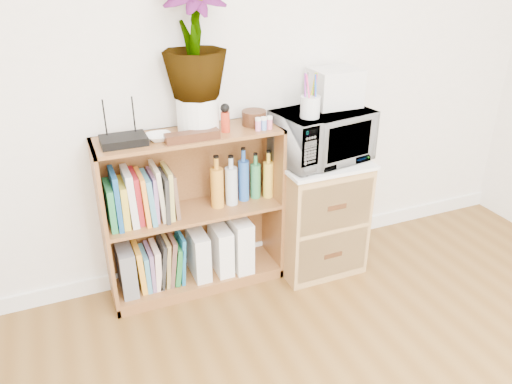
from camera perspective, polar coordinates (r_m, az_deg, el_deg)
skirting_board at (r=3.26m, az=-1.45°, el=-6.82°), size 4.00×0.02×0.10m
bookshelf at (r=2.84m, az=-7.12°, el=-2.48°), size 1.00×0.30×0.95m
wicker_unit at (r=3.09m, az=6.89°, el=-2.56°), size 0.50×0.45×0.70m
microwave at (r=2.87m, az=7.53°, el=6.39°), size 0.57×0.43×0.29m
pen_cup at (r=2.69m, az=6.21°, el=9.65°), size 0.10×0.10×0.11m
small_appliance at (r=2.91m, az=8.98°, el=11.73°), size 0.27×0.22×0.21m
router at (r=2.56m, az=-14.90°, el=5.74°), size 0.22×0.15×0.04m
white_bowl at (r=2.57m, az=-11.03°, el=6.18°), size 0.13×0.13×0.03m
plant_pot at (r=2.65m, az=-6.65°, el=8.80°), size 0.22×0.22×0.19m
potted_plant at (r=2.56m, az=-7.11°, el=17.03°), size 0.33×0.33×0.58m
trinket_box at (r=2.54m, az=-7.28°, el=6.34°), size 0.28×0.07×0.04m
kokeshi_doll at (r=2.64m, az=-3.52°, el=7.99°), size 0.05×0.05×0.11m
wooden_bowl at (r=2.75m, az=-0.23°, el=8.48°), size 0.13×0.13×0.08m
paint_jars at (r=2.67m, az=0.90°, el=7.65°), size 0.10×0.04×0.05m
file_box at (r=2.91m, az=-14.59°, el=-8.49°), size 0.08×0.22×0.28m
magazine_holder_left at (r=2.96m, az=-6.60°, el=-6.99°), size 0.09×0.23×0.28m
magazine_holder_mid at (r=3.00m, az=-4.05°, el=-6.43°), size 0.09×0.23×0.29m
magazine_holder_right at (r=3.02m, az=-2.00°, el=-5.66°), size 0.10×0.26×0.33m
cookbooks at (r=2.71m, az=-13.00°, el=-0.56°), size 0.37×0.20×0.31m
liquor_bottles at (r=2.85m, az=-1.09°, el=1.74°), size 0.45×0.07×0.32m
lower_books at (r=2.94m, az=-10.93°, el=-7.92°), size 0.28×0.19×0.30m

